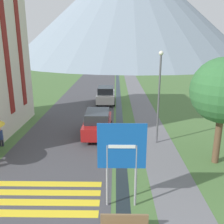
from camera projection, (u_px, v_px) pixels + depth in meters
name	position (u px, v px, depth m)	size (l,w,h in m)	color
ground_plane	(107.00, 106.00, 26.03)	(160.00, 160.00, 0.00)	#476B38
road	(92.00, 88.00, 35.68)	(6.40, 60.00, 0.01)	#424247
footpath	(135.00, 88.00, 35.59)	(2.20, 60.00, 0.01)	slate
drainage_channel	(118.00, 88.00, 35.63)	(0.60, 60.00, 0.00)	black
crosswalk_marking	(38.00, 197.00, 10.80)	(5.44, 2.54, 0.01)	yellow
mountain_distant	(129.00, 8.00, 81.14)	(77.28, 77.28, 33.91)	gray
road_sign	(122.00, 153.00, 9.66)	(1.90, 0.11, 3.56)	gray
parked_car_near	(98.00, 123.00, 17.72)	(1.99, 4.32, 1.82)	#A31919
parked_car_far	(106.00, 95.00, 26.90)	(1.98, 4.24, 1.82)	silver
person_seated_near	(0.00, 136.00, 15.89)	(0.32, 0.32, 1.26)	#282833
streetlamp	(159.00, 91.00, 15.70)	(0.28, 0.28, 5.96)	#515156
tree_by_path	(224.00, 91.00, 12.85)	(3.43, 3.43, 5.79)	brown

